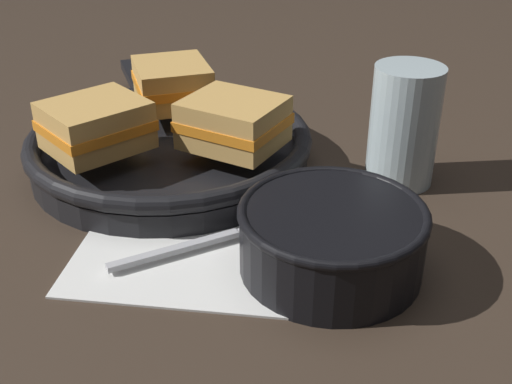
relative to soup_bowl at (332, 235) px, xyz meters
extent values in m
plane|color=#382B21|center=(-0.05, 0.08, -0.03)|extent=(4.00, 4.00, 0.00)
cube|color=white|center=(-0.10, 0.03, -0.03)|extent=(0.22, 0.19, 0.00)
cylinder|color=black|center=(0.00, 0.00, -0.01)|extent=(0.15, 0.15, 0.06)
cylinder|color=orange|center=(0.00, 0.00, 0.01)|extent=(0.13, 0.13, 0.01)
torus|color=black|center=(0.00, 0.00, 0.02)|extent=(0.15, 0.15, 0.01)
cube|color=#B7B7BC|center=(-0.13, 0.01, -0.02)|extent=(0.10, 0.07, 0.01)
ellipsoid|color=#B7B7BC|center=(-0.06, 0.05, -0.02)|extent=(0.06, 0.05, 0.01)
cylinder|color=black|center=(-0.16, 0.17, -0.02)|extent=(0.29, 0.29, 0.02)
torus|color=black|center=(-0.16, 0.17, 0.00)|extent=(0.29, 0.29, 0.02)
cube|color=black|center=(-0.24, 0.36, 0.00)|extent=(0.07, 0.13, 0.01)
cube|color=tan|center=(-0.22, 0.13, 0.02)|extent=(0.12, 0.12, 0.02)
cube|color=orange|center=(-0.22, 0.13, 0.03)|extent=(0.12, 0.12, 0.01)
cube|color=tan|center=(-0.22, 0.13, 0.05)|extent=(0.12, 0.12, 0.02)
cube|color=tan|center=(-0.09, 0.14, 0.02)|extent=(0.11, 0.11, 0.02)
cube|color=orange|center=(-0.09, 0.14, 0.03)|extent=(0.12, 0.11, 0.01)
cube|color=tan|center=(-0.09, 0.14, 0.05)|extent=(0.11, 0.11, 0.02)
cube|color=tan|center=(-0.17, 0.25, 0.02)|extent=(0.10, 0.11, 0.02)
cube|color=orange|center=(-0.17, 0.25, 0.03)|extent=(0.11, 0.11, 0.01)
cube|color=tan|center=(-0.17, 0.25, 0.05)|extent=(0.10, 0.11, 0.02)
cylinder|color=silver|center=(0.07, 0.16, 0.03)|extent=(0.07, 0.07, 0.12)
camera|label=1|loc=(-0.03, -0.43, 0.27)|focal=45.00mm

